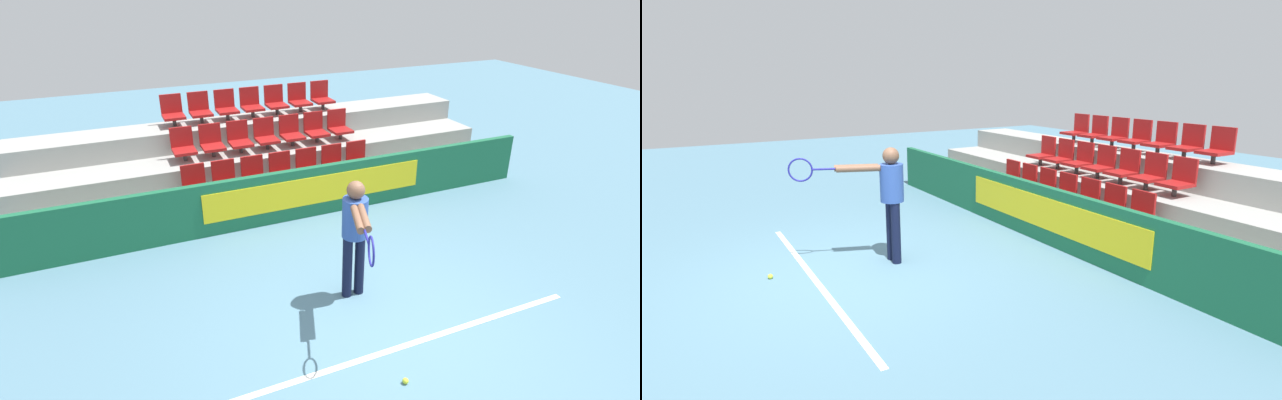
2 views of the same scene
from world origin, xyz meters
TOP-DOWN VIEW (x-y plane):
  - ground_plane at (0.00, 0.00)m, footprint 30.00×30.00m
  - court_baseline at (0.00, -0.43)m, footprint 4.75×0.08m
  - barrier_wall at (0.01, 3.12)m, footprint 9.43×0.14m
  - bleacher_tier_front at (0.00, 3.64)m, footprint 9.03×0.87m
  - bleacher_tier_middle at (0.00, 4.51)m, footprint 9.03×0.87m
  - bleacher_tier_back at (0.00, 5.38)m, footprint 9.03×0.87m
  - stadium_chair_0 at (-1.56, 3.76)m, footprint 0.40×0.44m
  - stadium_chair_1 at (-1.04, 3.76)m, footprint 0.40×0.44m
  - stadium_chair_2 at (-0.52, 3.76)m, footprint 0.40×0.44m
  - stadium_chair_3 at (0.00, 3.76)m, footprint 0.40×0.44m
  - stadium_chair_4 at (0.52, 3.76)m, footprint 0.40×0.44m
  - stadium_chair_5 at (1.04, 3.76)m, footprint 0.40×0.44m
  - stadium_chair_6 at (1.56, 3.76)m, footprint 0.40×0.44m
  - stadium_chair_7 at (-1.56, 4.63)m, footprint 0.40×0.44m
  - stadium_chair_8 at (-1.04, 4.63)m, footprint 0.40×0.44m
  - stadium_chair_9 at (-0.52, 4.63)m, footprint 0.40×0.44m
  - stadium_chair_10 at (0.00, 4.63)m, footprint 0.40×0.44m
  - stadium_chair_11 at (0.52, 4.63)m, footprint 0.40×0.44m
  - stadium_chair_12 at (1.04, 4.63)m, footprint 0.40×0.44m
  - stadium_chair_13 at (1.56, 4.63)m, footprint 0.40×0.44m
  - stadium_chair_14 at (-1.56, 5.50)m, footprint 0.40×0.44m
  - stadium_chair_15 at (-1.04, 5.50)m, footprint 0.40×0.44m
  - stadium_chair_16 at (-0.52, 5.50)m, footprint 0.40×0.44m
  - stadium_chair_17 at (0.00, 5.50)m, footprint 0.40×0.44m
  - stadium_chair_18 at (0.52, 5.50)m, footprint 0.40×0.44m
  - stadium_chair_19 at (1.04, 5.50)m, footprint 0.40×0.44m
  - stadium_chair_20 at (1.56, 5.50)m, footprint 0.40×0.44m
  - tennis_player at (-0.14, 0.66)m, footprint 0.64×1.44m
  - tennis_ball at (-0.34, -0.92)m, footprint 0.07×0.07m

SIDE VIEW (x-z plane):
  - ground_plane at x=0.00m, z-range 0.00..0.00m
  - court_baseline at x=0.00m, z-range 0.00..0.01m
  - tennis_ball at x=-0.34m, z-range 0.00..0.07m
  - bleacher_tier_front at x=0.00m, z-range 0.00..0.41m
  - bleacher_tier_middle at x=0.00m, z-range 0.00..0.82m
  - barrier_wall at x=0.01m, z-range 0.00..0.91m
  - bleacher_tier_back at x=0.00m, z-range 0.00..1.23m
  - stadium_chair_0 at x=-1.56m, z-range 0.38..0.95m
  - stadium_chair_1 at x=-1.04m, z-range 0.38..0.95m
  - stadium_chair_2 at x=-0.52m, z-range 0.38..0.95m
  - stadium_chair_3 at x=0.00m, z-range 0.38..0.95m
  - stadium_chair_4 at x=0.52m, z-range 0.38..0.95m
  - stadium_chair_5 at x=1.04m, z-range 0.38..0.95m
  - stadium_chair_6 at x=1.56m, z-range 0.38..0.95m
  - tennis_player at x=-0.14m, z-range 0.20..1.84m
  - stadium_chair_7 at x=-1.56m, z-range 0.79..1.37m
  - stadium_chair_8 at x=-1.04m, z-range 0.79..1.37m
  - stadium_chair_9 at x=-0.52m, z-range 0.79..1.37m
  - stadium_chair_10 at x=0.00m, z-range 0.79..1.37m
  - stadium_chair_11 at x=0.52m, z-range 0.79..1.37m
  - stadium_chair_12 at x=1.04m, z-range 0.79..1.37m
  - stadium_chair_13 at x=1.56m, z-range 0.79..1.37m
  - stadium_chair_14 at x=-1.56m, z-range 1.21..1.78m
  - stadium_chair_15 at x=-1.04m, z-range 1.21..1.78m
  - stadium_chair_16 at x=-0.52m, z-range 1.21..1.78m
  - stadium_chair_17 at x=0.00m, z-range 1.21..1.78m
  - stadium_chair_18 at x=0.52m, z-range 1.21..1.78m
  - stadium_chair_19 at x=1.04m, z-range 1.21..1.78m
  - stadium_chair_20 at x=1.56m, z-range 1.21..1.78m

